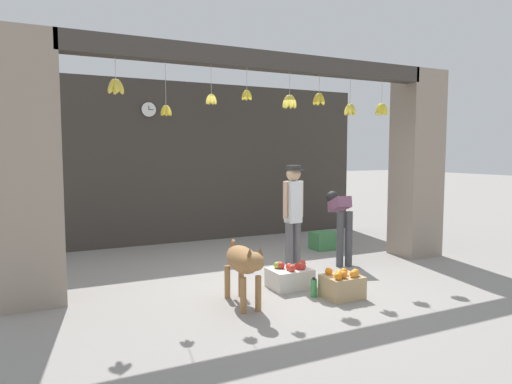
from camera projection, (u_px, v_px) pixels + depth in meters
The scene contains 13 objects.
ground_plane at pixel (270, 279), 6.38m from camera, with size 60.00×60.00×0.00m, color gray.
shop_back_wall at pixel (197, 163), 9.07m from camera, with size 7.26×0.12×3.13m, color #38332D.
shop_pillar_left at pixel (28, 170), 5.21m from camera, with size 0.70×0.60×3.13m, color gray.
shop_pillar_right at pixel (416, 164), 7.81m from camera, with size 0.70×0.60×3.13m, color gray.
storefront_awning at pixel (270, 65), 6.25m from camera, with size 5.36×0.29×0.92m.
dog at pixel (244, 262), 5.24m from camera, with size 0.35×1.08×0.75m.
shopkeeper at pixel (293, 212), 6.43m from camera, with size 0.34×0.27×1.59m.
worker_stooping at pixel (340, 216), 7.27m from camera, with size 0.45×0.84×1.12m.
fruit_crate_oranges at pixel (342, 285), 5.55m from camera, with size 0.45×0.38×0.36m.
fruit_crate_apples at pixel (290, 277), 5.97m from camera, with size 0.53×0.42×0.34m.
produce_box_green at pixel (324, 241), 8.35m from camera, with size 0.46×0.37×0.32m, color #42844C.
water_bottle at pixel (314, 288), 5.59m from camera, with size 0.08×0.08×0.24m.
wall_clock at pixel (149, 110), 8.50m from camera, with size 0.28×0.03×0.28m.
Camera 1 is at (-2.91, -5.53, 1.77)m, focal length 32.00 mm.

